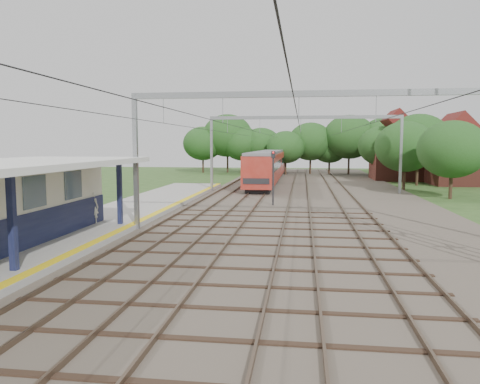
{
  "coord_description": "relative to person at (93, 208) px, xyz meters",
  "views": [
    {
      "loc": [
        3.42,
        -7.85,
        4.47
      ],
      "look_at": [
        -0.28,
        19.73,
        1.6
      ],
      "focal_mm": 35.0,
      "sensor_mm": 36.0,
      "label": 1
    }
  ],
  "objects": [
    {
      "name": "catenary_system",
      "position": [
        10.78,
        10.28,
        4.34
      ],
      "size": [
        17.22,
        88.0,
        7.0
      ],
      "color": "gray",
      "rests_on": "ground"
    },
    {
      "name": "signal_post",
      "position": [
        8.74,
        10.31,
        1.24
      ],
      "size": [
        0.29,
        0.26,
        3.96
      ],
      "rotation": [
        0.0,
        0.0,
        -0.1
      ],
      "color": "black",
      "rests_on": "ground"
    },
    {
      "name": "train",
      "position": [
        6.89,
        33.63,
        0.83
      ],
      "size": [
        2.71,
        33.8,
        3.58
      ],
      "color": "black",
      "rests_on": "ballast_bed"
    },
    {
      "name": "house_far",
      "position": [
        23.39,
        37.0,
        2.06
      ],
      "size": [
        8.0,
        6.12,
        8.66
      ],
      "color": "brown",
      "rests_on": "ground"
    },
    {
      "name": "rail_tracks",
      "position": [
        8.89,
        15.0,
        -0.99
      ],
      "size": [
        11.8,
        88.0,
        0.15
      ],
      "color": "brown",
      "rests_on": "ballast_bed"
    },
    {
      "name": "tree_band",
      "position": [
        11.23,
        42.12,
        3.75
      ],
      "size": [
        31.72,
        30.88,
        8.82
      ],
      "color": "#382619",
      "rests_on": "ground"
    },
    {
      "name": "ballast_bed",
      "position": [
        11.39,
        15.0,
        -1.12
      ],
      "size": [
        18.0,
        90.0,
        0.1
      ],
      "primitive_type": "cube",
      "color": "#473D33",
      "rests_on": "ground"
    },
    {
      "name": "yellow_stripe",
      "position": [
        2.14,
        -1.0,
        -0.81
      ],
      "size": [
        0.45,
        52.0,
        0.01
      ],
      "primitive_type": "cube",
      "color": "yellow",
      "rests_on": "platform"
    },
    {
      "name": "person",
      "position": [
        0.0,
        0.0,
        0.0
      ],
      "size": [
        0.68,
        0.53,
        1.64
      ],
      "primitive_type": "imported",
      "rotation": [
        0.0,
        0.0,
        3.4
      ],
      "color": "beige",
      "rests_on": "platform"
    },
    {
      "name": "platform",
      "position": [
        -0.11,
        -1.0,
        -0.99
      ],
      "size": [
        5.0,
        52.0,
        0.35
      ],
      "primitive_type": "cube",
      "color": "gray",
      "rests_on": "ground"
    },
    {
      "name": "house_near",
      "position": [
        28.39,
        31.0,
        1.82
      ],
      "size": [
        7.0,
        6.12,
        7.89
      ],
      "color": "brown",
      "rests_on": "ground"
    }
  ]
}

